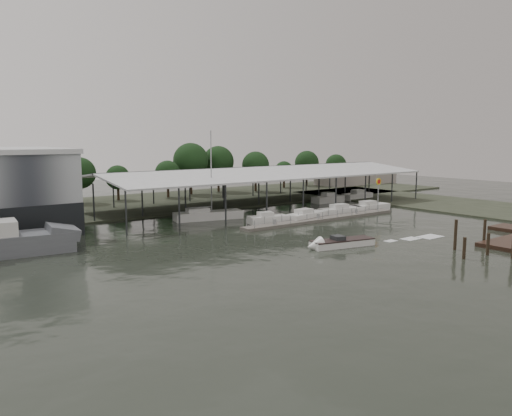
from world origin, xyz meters
TOP-DOWN VIEW (x-y plane):
  - ground at (0.00, 0.00)m, footprint 200.00×200.00m
  - land_strip_far at (0.00, 42.00)m, footprint 140.00×30.00m
  - land_strip_east at (45.00, 10.00)m, footprint 20.00×60.00m
  - covered_boat_shed at (17.00, 28.00)m, footprint 58.24×24.00m
  - floating_dock at (15.00, 10.00)m, footprint 28.00×2.00m
  - shell_fuel_sign at (27.00, 9.99)m, footprint 1.10×0.18m
  - distant_commercial_buildings at (59.03, 44.69)m, footprint 22.00×8.00m
  - white_sailboat at (2.01, 20.63)m, footprint 10.36×4.67m
  - speedboat_underway at (3.73, -3.65)m, footprint 18.88×5.74m
  - moored_cruiser_0 at (7.11, 12.90)m, footprint 5.94×3.37m
  - moored_cruiser_1 at (13.35, 11.85)m, footprint 7.45×3.28m
  - moored_cruiser_2 at (21.34, 12.52)m, footprint 7.96×2.89m
  - moored_cruiser_3 at (27.94, 12.46)m, footprint 7.51×2.50m
  - mooring_pilings at (13.94, -14.87)m, footprint 9.06×5.96m
  - horizon_tree_line at (23.05, 48.47)m, footprint 68.60×10.56m

SIDE VIEW (x-z plane):
  - ground at x=0.00m, z-range 0.00..0.00m
  - land_strip_far at x=0.00m, z-range -0.05..0.25m
  - land_strip_east at x=45.00m, z-range -0.05..0.25m
  - floating_dock at x=15.00m, z-range -0.50..0.90m
  - speedboat_underway at x=3.73m, z-range -0.61..1.39m
  - moored_cruiser_0 at x=7.11m, z-range -0.24..1.46m
  - moored_cruiser_1 at x=13.35m, z-range -0.24..1.46m
  - moored_cruiser_2 at x=21.34m, z-range -0.24..1.46m
  - moored_cruiser_3 at x=27.94m, z-range -0.24..1.46m
  - white_sailboat at x=2.01m, z-range -5.88..7.18m
  - mooring_pilings at x=13.94m, z-range -0.86..2.98m
  - distant_commercial_buildings at x=59.03m, z-range -0.16..3.84m
  - shell_fuel_sign at x=27.00m, z-range 1.15..6.70m
  - horizon_tree_line at x=23.05m, z-range 0.60..11.42m
  - covered_boat_shed at x=17.00m, z-range 2.65..9.61m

